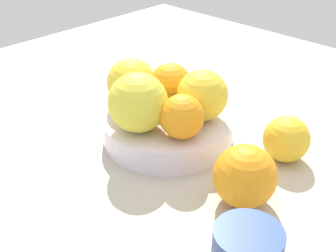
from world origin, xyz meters
The scene contains 9 objects.
ground_plane centered at (0.00, 0.00, -1.00)cm, with size 110.00×110.00×2.00cm, color #BCB29E.
fruit_bowl centered at (0.00, 0.00, 1.86)cm, with size 19.44×19.44×3.92cm.
orange_in_bowl_0 centered at (-2.84, 3.48, 7.18)cm, with size 6.51×6.51×6.51cm, color orange.
orange_in_bowl_1 centered at (-0.56, -5.34, 8.10)cm, with size 8.35×8.35×8.35cm, color yellow.
orange_in_bowl_2 centered at (3.78, 3.15, 7.66)cm, with size 7.47×7.47×7.47cm, color yellow.
orange_in_bowl_3 centered at (-6.72, -1.04, 7.65)cm, with size 7.46×7.46×7.46cm, color yellow.
orange_in_bowl_4 centered at (5.11, -2.62, 6.99)cm, with size 6.13×6.13×6.13cm, color orange.
orange_loose_0 centered at (16.74, -4.08, 3.91)cm, with size 7.81×7.81×7.81cm, color orange.
orange_loose_1 centered at (15.41, 7.71, 3.26)cm, with size 6.53×6.53×6.53cm, color yellow.
Camera 1 is at (39.66, -41.09, 35.79)cm, focal length 47.21 mm.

